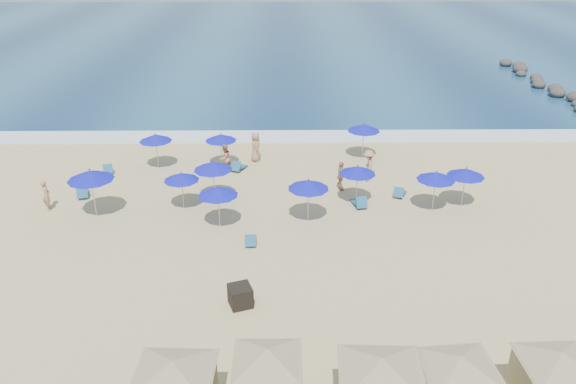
# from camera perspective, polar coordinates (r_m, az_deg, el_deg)

# --- Properties ---
(ground) EXTENTS (160.00, 160.00, 0.00)m
(ground) POSITION_cam_1_polar(r_m,az_deg,el_deg) (25.55, -0.26, -6.16)
(ground) COLOR tan
(ground) RESTS_ON ground
(ocean) EXTENTS (160.00, 80.00, 0.06)m
(ocean) POSITION_cam_1_polar(r_m,az_deg,el_deg) (77.95, -0.55, 15.43)
(ocean) COLOR navy
(ocean) RESTS_ON ground
(surf_line) EXTENTS (160.00, 2.50, 0.08)m
(surf_line) POSITION_cam_1_polar(r_m,az_deg,el_deg) (39.60, -0.41, 5.66)
(surf_line) COLOR white
(surf_line) RESTS_ON ground
(rock_jetty) EXTENTS (2.56, 26.66, 0.96)m
(rock_jetty) POSITION_cam_1_polar(r_m,az_deg,el_deg) (54.15, 26.20, 8.83)
(rock_jetty) COLOR #2E2926
(rock_jetty) RESTS_ON ground
(trash_bin) EXTENTS (1.07, 1.07, 0.84)m
(trash_bin) POSITION_cam_1_polar(r_m,az_deg,el_deg) (22.14, -4.87, -10.47)
(trash_bin) COLOR black
(trash_bin) RESTS_ON ground
(cabana_1) EXTENTS (4.07, 4.07, 2.55)m
(cabana_1) POSITION_cam_1_polar(r_m,az_deg,el_deg) (17.39, -2.09, -17.76)
(cabana_1) COLOR tan
(cabana_1) RESTS_ON ground
(cabana_3) EXTENTS (4.34, 4.34, 2.73)m
(cabana_3) POSITION_cam_1_polar(r_m,az_deg,el_deg) (17.61, 16.84, -17.95)
(cabana_3) COLOR tan
(cabana_3) RESTS_ON ground
(cabana_4) EXTENTS (4.22, 4.22, 2.65)m
(cabana_4) POSITION_cam_1_polar(r_m,az_deg,el_deg) (18.84, 25.58, -16.54)
(cabana_4) COLOR tan
(cabana_4) RESTS_ON ground
(umbrella_0) EXTENTS (2.31, 2.31, 2.63)m
(umbrella_0) POSITION_cam_1_polar(r_m,az_deg,el_deg) (29.34, -19.45, 1.63)
(umbrella_0) COLOR #A5A8AD
(umbrella_0) RESTS_ON ground
(umbrella_1) EXTENTS (1.97, 1.97, 2.25)m
(umbrella_1) POSITION_cam_1_polar(r_m,az_deg,el_deg) (34.63, -13.32, 5.39)
(umbrella_1) COLOR #A5A8AD
(umbrella_1) RESTS_ON ground
(umbrella_2) EXTENTS (1.83, 1.83, 2.08)m
(umbrella_2) POSITION_cam_1_polar(r_m,az_deg,el_deg) (29.16, -10.80, 1.53)
(umbrella_2) COLOR #A5A8AD
(umbrella_2) RESTS_ON ground
(umbrella_3) EXTENTS (1.90, 1.90, 2.17)m
(umbrella_3) POSITION_cam_1_polar(r_m,az_deg,el_deg) (34.21, -6.85, 5.53)
(umbrella_3) COLOR #A5A8AD
(umbrella_3) RESTS_ON ground
(umbrella_4) EXTENTS (2.06, 2.06, 2.35)m
(umbrella_4) POSITION_cam_1_polar(r_m,az_deg,el_deg) (29.64, -7.64, 2.64)
(umbrella_4) COLOR #A5A8AD
(umbrella_4) RESTS_ON ground
(umbrella_5) EXTENTS (1.94, 1.94, 2.21)m
(umbrella_5) POSITION_cam_1_polar(r_m,az_deg,el_deg) (27.00, -7.13, 0.06)
(umbrella_5) COLOR #A5A8AD
(umbrella_5) RESTS_ON ground
(umbrella_6) EXTENTS (1.93, 1.93, 2.20)m
(umbrella_6) POSITION_cam_1_polar(r_m,az_deg,el_deg) (29.43, 7.09, 2.23)
(umbrella_6) COLOR #A5A8AD
(umbrella_6) RESTS_ON ground
(umbrella_7) EXTENTS (2.04, 2.04, 2.32)m
(umbrella_7) POSITION_cam_1_polar(r_m,az_deg,el_deg) (27.30, 2.09, 0.77)
(umbrella_7) COLOR #A5A8AD
(umbrella_7) RESTS_ON ground
(umbrella_8) EXTENTS (2.06, 2.06, 2.34)m
(umbrella_8) POSITION_cam_1_polar(r_m,az_deg,el_deg) (35.55, 7.72, 6.50)
(umbrella_8) COLOR #A5A8AD
(umbrella_8) RESTS_ON ground
(umbrella_9) EXTENTS (1.97, 1.97, 2.24)m
(umbrella_9) POSITION_cam_1_polar(r_m,az_deg,el_deg) (29.37, 14.81, 1.57)
(umbrella_9) COLOR #A5A8AD
(umbrella_9) RESTS_ON ground
(umbrella_10) EXTENTS (1.95, 1.95, 2.21)m
(umbrella_10) POSITION_cam_1_polar(r_m,az_deg,el_deg) (30.29, 17.63, 1.90)
(umbrella_10) COLOR #A5A8AD
(umbrella_10) RESTS_ON ground
(beach_chair_0) EXTENTS (0.90, 1.40, 0.71)m
(beach_chair_0) POSITION_cam_1_polar(r_m,az_deg,el_deg) (32.55, -20.13, -0.07)
(beach_chair_0) COLOR #255A87
(beach_chair_0) RESTS_ON ground
(beach_chair_1) EXTENTS (0.90, 1.32, 0.67)m
(beach_chair_1) POSITION_cam_1_polar(r_m,az_deg,el_deg) (35.31, -17.83, 2.23)
(beach_chair_1) COLOR #255A87
(beach_chair_1) RESTS_ON ground
(beach_chair_2) EXTENTS (1.04, 1.43, 0.72)m
(beach_chair_2) POSITION_cam_1_polar(r_m,az_deg,el_deg) (34.08, -5.07, 2.60)
(beach_chair_2) COLOR #255A87
(beach_chair_2) RESTS_ON ground
(beach_chair_3) EXTENTS (0.55, 1.17, 0.63)m
(beach_chair_3) POSITION_cam_1_polar(r_m,az_deg,el_deg) (26.14, -3.81, -4.88)
(beach_chair_3) COLOR #255A87
(beach_chair_3) RESTS_ON ground
(beach_chair_4) EXTENTS (0.82, 1.39, 0.72)m
(beach_chair_4) POSITION_cam_1_polar(r_m,az_deg,el_deg) (29.74, 7.28, -1.04)
(beach_chair_4) COLOR #255A87
(beach_chair_4) RESTS_ON ground
(beach_chair_5) EXTENTS (0.96, 1.31, 0.66)m
(beach_chair_5) POSITION_cam_1_polar(r_m,az_deg,el_deg) (31.23, 11.27, -0.05)
(beach_chair_5) COLOR #255A87
(beach_chair_5) RESTS_ON ground
(beachgoer_0) EXTENTS (0.66, 0.73, 1.67)m
(beachgoer_0) POSITION_cam_1_polar(r_m,az_deg,el_deg) (31.52, -23.34, -0.28)
(beachgoer_0) COLOR tan
(beachgoer_0) RESTS_ON ground
(beachgoer_1) EXTENTS (1.05, 1.07, 1.74)m
(beachgoer_1) POSITION_cam_1_polar(r_m,az_deg,el_deg) (33.75, -6.44, 3.44)
(beachgoer_1) COLOR tan
(beachgoer_1) RESTS_ON ground
(beachgoer_2) EXTENTS (0.50, 1.02, 1.69)m
(beachgoer_2) POSITION_cam_1_polar(r_m,az_deg,el_deg) (31.28, 5.39, 1.63)
(beachgoer_2) COLOR tan
(beachgoer_2) RESTS_ON ground
(beachgoer_3) EXTENTS (0.78, 1.25, 1.85)m
(beachgoer_3) POSITION_cam_1_polar(r_m,az_deg,el_deg) (32.66, 8.15, 2.69)
(beachgoer_3) COLOR tan
(beachgoer_3) RESTS_ON ground
(beachgoer_4) EXTENTS (0.76, 1.01, 1.87)m
(beachgoer_4) POSITION_cam_1_polar(r_m,az_deg,el_deg) (35.20, -3.31, 4.61)
(beachgoer_4) COLOR tan
(beachgoer_4) RESTS_ON ground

